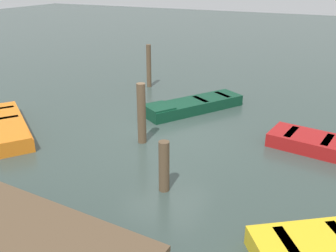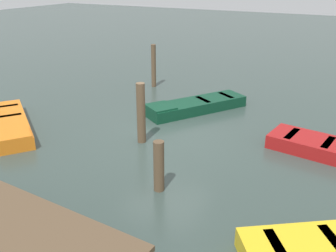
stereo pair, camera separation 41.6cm
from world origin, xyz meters
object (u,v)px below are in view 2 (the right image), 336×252
at_px(mooring_piling_mid_left, 159,166).
at_px(rowboat_orange, 10,124).
at_px(rowboat_dark_green, 196,105).
at_px(mooring_piling_far_left, 141,113).
at_px(mooring_piling_near_right, 154,66).

bearing_deg(mooring_piling_mid_left, rowboat_orange, -8.37).
relative_size(rowboat_dark_green, mooring_piling_mid_left, 3.04).
bearing_deg(mooring_piling_far_left, mooring_piling_near_right, -63.40).
xyz_separation_m(rowboat_orange, rowboat_dark_green, (-4.60, -4.54, 0.00)).
distance_m(rowboat_dark_green, mooring_piling_far_left, 3.38).
distance_m(rowboat_orange, mooring_piling_mid_left, 6.18).
bearing_deg(mooring_piling_near_right, rowboat_orange, 76.38).
bearing_deg(rowboat_dark_green, mooring_piling_far_left, 26.65).
xyz_separation_m(mooring_piling_mid_left, mooring_piling_near_right, (4.50, -7.50, 0.31)).
bearing_deg(rowboat_orange, mooring_piling_near_right, 112.20).
distance_m(mooring_piling_mid_left, mooring_piling_near_right, 8.75).
bearing_deg(mooring_piling_near_right, rowboat_dark_green, 145.49).
bearing_deg(rowboat_dark_green, rowboat_orange, -13.19).
xyz_separation_m(rowboat_orange, mooring_piling_near_right, (-1.60, -6.60, 0.73)).
relative_size(rowboat_orange, mooring_piling_mid_left, 2.95).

